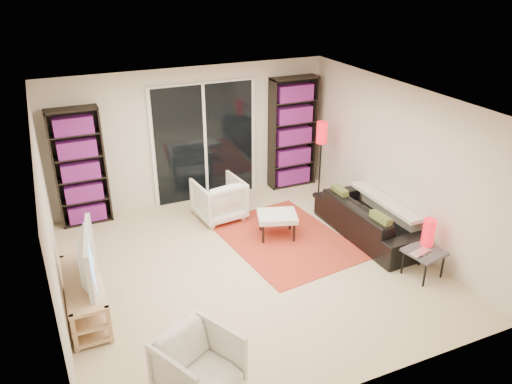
# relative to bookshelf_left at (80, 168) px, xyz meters

# --- Properties ---
(floor) EXTENTS (5.00, 5.00, 0.00)m
(floor) POSITION_rel_bookshelf_left_xyz_m (1.95, -2.33, -0.98)
(floor) COLOR beige
(floor) RESTS_ON ground
(wall_back) EXTENTS (5.00, 0.02, 2.40)m
(wall_back) POSITION_rel_bookshelf_left_xyz_m (1.95, 0.17, 0.22)
(wall_back) COLOR beige
(wall_back) RESTS_ON ground
(wall_front) EXTENTS (5.00, 0.02, 2.40)m
(wall_front) POSITION_rel_bookshelf_left_xyz_m (1.95, -4.83, 0.22)
(wall_front) COLOR beige
(wall_front) RESTS_ON ground
(wall_left) EXTENTS (0.02, 5.00, 2.40)m
(wall_left) POSITION_rel_bookshelf_left_xyz_m (-0.55, -2.33, 0.22)
(wall_left) COLOR beige
(wall_left) RESTS_ON ground
(wall_right) EXTENTS (0.02, 5.00, 2.40)m
(wall_right) POSITION_rel_bookshelf_left_xyz_m (4.45, -2.33, 0.22)
(wall_right) COLOR beige
(wall_right) RESTS_ON ground
(ceiling) EXTENTS (5.00, 5.00, 0.02)m
(ceiling) POSITION_rel_bookshelf_left_xyz_m (1.95, -2.33, 1.42)
(ceiling) COLOR white
(ceiling) RESTS_ON wall_back
(sliding_door) EXTENTS (1.92, 0.08, 2.16)m
(sliding_door) POSITION_rel_bookshelf_left_xyz_m (2.15, 0.13, 0.07)
(sliding_door) COLOR white
(sliding_door) RESTS_ON ground
(bookshelf_left) EXTENTS (0.80, 0.30, 1.95)m
(bookshelf_left) POSITION_rel_bookshelf_left_xyz_m (0.00, 0.00, 0.00)
(bookshelf_left) COLOR black
(bookshelf_left) RESTS_ON ground
(bookshelf_right) EXTENTS (0.90, 0.30, 2.10)m
(bookshelf_right) POSITION_rel_bookshelf_left_xyz_m (3.85, -0.00, 0.07)
(bookshelf_right) COLOR black
(bookshelf_right) RESTS_ON ground
(tv_stand) EXTENTS (0.44, 1.37, 0.50)m
(tv_stand) POSITION_rel_bookshelf_left_xyz_m (-0.30, -2.50, -0.71)
(tv_stand) COLOR tan
(tv_stand) RESTS_ON floor
(tv) EXTENTS (0.28, 1.09, 0.62)m
(tv) POSITION_rel_bookshelf_left_xyz_m (-0.28, -2.50, -0.16)
(tv) COLOR black
(tv) RESTS_ON tv_stand
(rug) EXTENTS (1.93, 2.44, 0.01)m
(rug) POSITION_rel_bookshelf_left_xyz_m (2.76, -1.88, -0.97)
(rug) COLOR #AF3322
(rug) RESTS_ON floor
(sofa) EXTENTS (0.85, 2.03, 0.58)m
(sofa) POSITION_rel_bookshelf_left_xyz_m (4.04, -2.29, -0.68)
(sofa) COLOR black
(sofa) RESTS_ON floor
(armchair_back) EXTENTS (0.83, 0.85, 0.70)m
(armchair_back) POSITION_rel_bookshelf_left_xyz_m (2.08, -0.76, -0.63)
(armchair_back) COLOR silver
(armchair_back) RESTS_ON floor
(armchair_front) EXTENTS (0.96, 0.97, 0.67)m
(armchair_front) POSITION_rel_bookshelf_left_xyz_m (0.60, -4.25, -0.64)
(armchair_front) COLOR silver
(armchair_front) RESTS_ON floor
(ottoman) EXTENTS (0.73, 0.66, 0.40)m
(ottoman) POSITION_rel_bookshelf_left_xyz_m (2.69, -1.73, -0.63)
(ottoman) COLOR silver
(ottoman) RESTS_ON floor
(side_table) EXTENTS (0.55, 0.55, 0.40)m
(side_table) POSITION_rel_bookshelf_left_xyz_m (4.07, -3.52, -0.62)
(side_table) COLOR #434348
(side_table) RESTS_ON floor
(laptop) EXTENTS (0.36, 0.28, 0.03)m
(laptop) POSITION_rel_bookshelf_left_xyz_m (3.97, -3.59, -0.56)
(laptop) COLOR silver
(laptop) RESTS_ON side_table
(table_lamp) EXTENTS (0.17, 0.17, 0.39)m
(table_lamp) POSITION_rel_bookshelf_left_xyz_m (4.21, -3.40, -0.38)
(table_lamp) COLOR red
(table_lamp) RESTS_ON side_table
(floor_lamp) EXTENTS (0.22, 0.22, 1.43)m
(floor_lamp) POSITION_rel_bookshelf_left_xyz_m (4.06, -0.70, 0.12)
(floor_lamp) COLOR black
(floor_lamp) RESTS_ON floor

